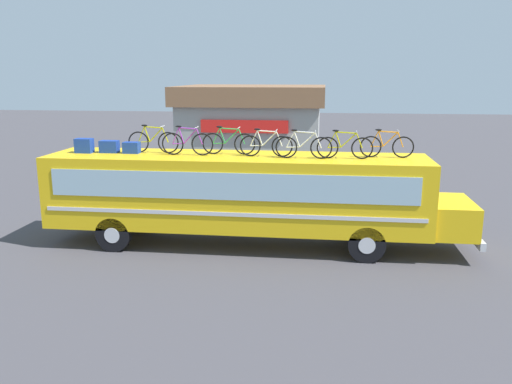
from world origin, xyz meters
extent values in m
plane|color=#423F44|center=(0.00, 0.00, 0.00)|extent=(120.00, 120.00, 0.00)
cube|color=yellow|center=(0.00, 0.00, 1.81)|extent=(11.96, 2.50, 2.25)
cube|color=yellow|center=(6.62, 0.00, 1.18)|extent=(1.29, 2.30, 0.99)
cube|color=#99B7C6|center=(0.00, -1.26, 2.21)|extent=(11.00, 0.04, 0.81)
cube|color=#99B7C6|center=(0.00, 1.26, 2.21)|extent=(11.00, 0.04, 0.81)
cube|color=silver|center=(0.00, -1.27, 1.36)|extent=(11.48, 0.03, 0.12)
cube|color=silver|center=(0.00, 1.27, 1.36)|extent=(11.48, 0.03, 0.12)
cube|color=silver|center=(7.33, 0.00, 0.61)|extent=(0.16, 2.37, 0.24)
cylinder|color=black|center=(4.07, -1.11, 0.55)|extent=(1.09, 0.28, 1.09)
cylinder|color=silver|center=(4.07, -1.11, 0.55)|extent=(0.49, 0.30, 0.49)
cylinder|color=black|center=(4.07, 1.11, 0.55)|extent=(1.09, 0.28, 1.09)
cylinder|color=silver|center=(4.07, 1.11, 0.55)|extent=(0.49, 0.30, 0.49)
cylinder|color=black|center=(-3.71, -1.11, 0.55)|extent=(1.09, 0.28, 1.09)
cylinder|color=silver|center=(-3.71, -1.11, 0.55)|extent=(0.49, 0.30, 0.49)
cylinder|color=black|center=(-3.71, 1.11, 0.55)|extent=(1.09, 0.28, 1.09)
cylinder|color=silver|center=(-3.71, 1.11, 0.55)|extent=(0.49, 0.30, 0.49)
cube|color=#193899|center=(-4.98, -0.03, 3.16)|extent=(0.54, 0.34, 0.46)
cube|color=#193899|center=(-4.19, 0.11, 3.13)|extent=(0.59, 0.34, 0.39)
cube|color=#193899|center=(-3.42, 0.06, 3.11)|extent=(0.52, 0.32, 0.36)
torus|color=black|center=(-3.23, 0.23, 3.28)|extent=(0.69, 0.04, 0.69)
torus|color=black|center=(-2.24, 0.23, 3.28)|extent=(0.69, 0.04, 0.69)
cylinder|color=#B2B20C|center=(-2.94, 0.23, 3.54)|extent=(0.19, 0.04, 0.49)
cylinder|color=#B2B20C|center=(-2.64, 0.23, 3.52)|extent=(0.46, 0.04, 0.47)
cylinder|color=#B2B20C|center=(-2.72, 0.23, 3.76)|extent=(0.60, 0.04, 0.07)
cylinder|color=#B2B20C|center=(-3.05, 0.23, 3.29)|extent=(0.38, 0.03, 0.05)
cylinder|color=#B2B20C|center=(-3.13, 0.23, 3.53)|extent=(0.25, 0.03, 0.51)
cylinder|color=#B2B20C|center=(-2.33, 0.23, 3.51)|extent=(0.21, 0.03, 0.48)
cylinder|color=silver|center=(-2.42, 0.23, 3.80)|extent=(0.03, 0.44, 0.03)
ellipsoid|color=black|center=(-3.02, 0.23, 3.82)|extent=(0.20, 0.08, 0.06)
torus|color=black|center=(-1.99, -0.11, 3.28)|extent=(0.70, 0.04, 0.70)
torus|color=black|center=(-1.04, -0.11, 3.28)|extent=(0.70, 0.04, 0.70)
cylinder|color=purple|center=(-1.71, -0.11, 3.55)|extent=(0.19, 0.04, 0.50)
cylinder|color=purple|center=(-1.42, -0.11, 3.53)|extent=(0.45, 0.04, 0.48)
cylinder|color=purple|center=(-1.50, -0.11, 3.78)|extent=(0.57, 0.04, 0.07)
cylinder|color=purple|center=(-1.81, -0.11, 3.29)|extent=(0.36, 0.03, 0.05)
cylinder|color=purple|center=(-1.89, -0.11, 3.54)|extent=(0.24, 0.03, 0.52)
cylinder|color=purple|center=(-1.13, -0.11, 3.52)|extent=(0.20, 0.03, 0.49)
cylinder|color=silver|center=(-1.21, -0.11, 3.81)|extent=(0.03, 0.44, 0.03)
ellipsoid|color=black|center=(-1.78, -0.11, 3.84)|extent=(0.20, 0.08, 0.06)
torus|color=black|center=(-0.77, 0.22, 3.27)|extent=(0.68, 0.04, 0.68)
torus|color=black|center=(0.25, 0.22, 3.27)|extent=(0.68, 0.04, 0.68)
cylinder|color=green|center=(-0.47, 0.22, 3.53)|extent=(0.20, 0.04, 0.49)
cylinder|color=green|center=(-0.16, 0.22, 3.51)|extent=(0.48, 0.04, 0.47)
cylinder|color=green|center=(-0.24, 0.22, 3.75)|extent=(0.62, 0.04, 0.07)
cylinder|color=green|center=(-0.58, 0.22, 3.28)|extent=(0.39, 0.03, 0.05)
cylinder|color=green|center=(-0.66, 0.22, 3.52)|extent=(0.25, 0.03, 0.51)
cylinder|color=green|center=(0.16, 0.22, 3.50)|extent=(0.22, 0.03, 0.47)
cylinder|color=silver|center=(0.07, 0.22, 3.78)|extent=(0.03, 0.44, 0.03)
ellipsoid|color=black|center=(-0.55, 0.22, 3.81)|extent=(0.20, 0.08, 0.06)
torus|color=black|center=(0.47, -0.08, 3.26)|extent=(0.66, 0.04, 0.66)
torus|color=black|center=(1.46, -0.08, 3.26)|extent=(0.66, 0.04, 0.66)
cylinder|color=white|center=(0.77, -0.08, 3.51)|extent=(0.19, 0.04, 0.47)
cylinder|color=white|center=(1.07, -0.08, 3.49)|extent=(0.46, 0.04, 0.45)
cylinder|color=white|center=(0.99, -0.08, 3.72)|extent=(0.60, 0.04, 0.07)
cylinder|color=white|center=(0.66, -0.08, 3.27)|extent=(0.38, 0.03, 0.05)
cylinder|color=white|center=(0.58, -0.08, 3.50)|extent=(0.24, 0.03, 0.49)
cylinder|color=white|center=(1.38, -0.08, 3.48)|extent=(0.21, 0.03, 0.46)
cylinder|color=silver|center=(1.29, -0.08, 3.76)|extent=(0.03, 0.44, 0.03)
ellipsoid|color=black|center=(0.69, -0.08, 3.78)|extent=(0.20, 0.08, 0.06)
torus|color=black|center=(1.61, -0.31, 3.27)|extent=(0.67, 0.04, 0.67)
torus|color=black|center=(2.66, -0.31, 3.27)|extent=(0.67, 0.04, 0.67)
cylinder|color=white|center=(1.93, -0.31, 3.52)|extent=(0.20, 0.04, 0.48)
cylinder|color=white|center=(2.24, -0.31, 3.50)|extent=(0.49, 0.04, 0.46)
cylinder|color=white|center=(2.16, -0.31, 3.73)|extent=(0.63, 0.04, 0.07)
cylinder|color=white|center=(1.81, -0.31, 3.28)|extent=(0.40, 0.03, 0.05)
cylinder|color=white|center=(1.73, -0.31, 3.51)|extent=(0.26, 0.03, 0.50)
cylinder|color=white|center=(2.57, -0.31, 3.49)|extent=(0.22, 0.03, 0.46)
cylinder|color=silver|center=(2.47, -0.31, 3.77)|extent=(0.03, 0.44, 0.03)
ellipsoid|color=black|center=(1.84, -0.31, 3.79)|extent=(0.20, 0.08, 0.06)
torus|color=black|center=(2.85, -0.18, 3.26)|extent=(0.66, 0.04, 0.66)
torus|color=black|center=(3.88, -0.18, 3.26)|extent=(0.66, 0.04, 0.66)
cylinder|color=#B2B20C|center=(3.16, -0.18, 3.51)|extent=(0.20, 0.04, 0.47)
cylinder|color=#B2B20C|center=(3.47, -0.18, 3.49)|extent=(0.48, 0.04, 0.45)
cylinder|color=#B2B20C|center=(3.39, -0.18, 3.72)|extent=(0.62, 0.04, 0.07)
cylinder|color=#B2B20C|center=(3.05, -0.18, 3.27)|extent=(0.39, 0.03, 0.05)
cylinder|color=#B2B20C|center=(2.97, -0.18, 3.50)|extent=(0.25, 0.03, 0.49)
cylinder|color=#B2B20C|center=(3.79, -0.18, 3.48)|extent=(0.22, 0.03, 0.46)
cylinder|color=silver|center=(3.70, -0.18, 3.76)|extent=(0.03, 0.44, 0.03)
ellipsoid|color=black|center=(3.08, -0.18, 3.78)|extent=(0.20, 0.08, 0.06)
torus|color=black|center=(4.16, 0.20, 3.26)|extent=(0.66, 0.04, 0.66)
torus|color=black|center=(5.13, 0.20, 3.26)|extent=(0.66, 0.04, 0.66)
cylinder|color=orange|center=(4.45, 0.20, 3.51)|extent=(0.19, 0.04, 0.47)
cylinder|color=orange|center=(4.74, 0.20, 3.49)|extent=(0.45, 0.04, 0.45)
cylinder|color=orange|center=(4.67, 0.20, 3.72)|extent=(0.58, 0.04, 0.07)
cylinder|color=orange|center=(4.35, 0.20, 3.27)|extent=(0.37, 0.03, 0.05)
cylinder|color=orange|center=(4.27, 0.20, 3.50)|extent=(0.24, 0.03, 0.49)
cylinder|color=orange|center=(5.04, 0.20, 3.48)|extent=(0.20, 0.03, 0.46)
cylinder|color=silver|center=(4.96, 0.20, 3.76)|extent=(0.03, 0.44, 0.03)
ellipsoid|color=black|center=(4.37, 0.20, 3.78)|extent=(0.20, 0.08, 0.06)
cube|color=#9E9E99|center=(-1.61, 16.04, 1.82)|extent=(8.06, 7.05, 3.64)
cube|color=brown|center=(-1.61, 16.04, 4.19)|extent=(8.70, 7.62, 1.09)
cube|color=red|center=(-1.61, 12.42, 2.62)|extent=(4.84, 0.16, 0.70)
camera|label=1|loc=(2.72, -16.12, 5.44)|focal=36.87mm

